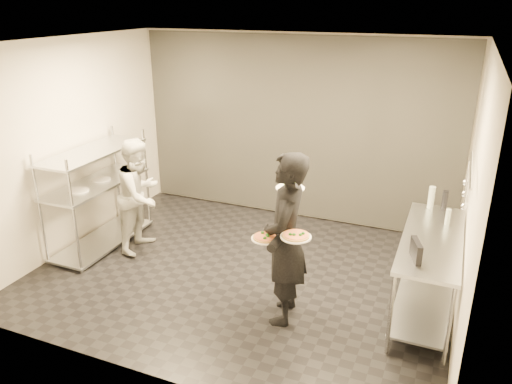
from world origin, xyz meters
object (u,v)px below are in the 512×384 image
at_px(pizza_plate_near, 265,238).
at_px(bottle_dark, 445,200).
at_px(pass_rack, 98,193).
at_px(waiter, 286,239).
at_px(bottle_clear, 448,217).
at_px(pos_monitor, 416,251).
at_px(prep_counter, 429,262).
at_px(pizza_plate_far, 296,236).
at_px(chef, 140,195).
at_px(salad_plate, 290,187).
at_px(bottle_green, 431,197).

bearing_deg(pizza_plate_near, bottle_dark, 45.37).
relative_size(pass_rack, pizza_plate_near, 5.67).
distance_m(waiter, pizza_plate_near, 0.24).
bearing_deg(bottle_clear, pos_monitor, -103.92).
height_order(prep_counter, bottle_dark, bottle_dark).
relative_size(prep_counter, pizza_plate_far, 5.88).
xyz_separation_m(chef, bottle_dark, (3.79, 0.67, 0.26)).
bearing_deg(pizza_plate_near, salad_plate, 78.97).
xyz_separation_m(waiter, pizza_plate_far, (0.17, -0.18, 0.16)).
distance_m(chef, pizza_plate_far, 2.71).
bearing_deg(prep_counter, pos_monitor, -101.83).
xyz_separation_m(pizza_plate_near, pizza_plate_far, (0.32, -0.01, 0.09)).
relative_size(prep_counter, bottle_clear, 10.12).
xyz_separation_m(pizza_plate_far, bottle_green, (1.14, 1.65, -0.03)).
height_order(chef, bottle_green, chef).
xyz_separation_m(prep_counter, pizza_plate_near, (-1.55, -0.83, 0.38)).
distance_m(bottle_green, bottle_clear, 0.46).
xyz_separation_m(chef, pos_monitor, (3.61, -0.70, 0.24)).
distance_m(pizza_plate_near, pos_monitor, 1.45).
bearing_deg(bottle_dark, pos_monitor, -97.55).
bearing_deg(bottle_dark, bottle_green, 180.00).
bearing_deg(bottle_dark, chef, -169.99).
bearing_deg(salad_plate, prep_counter, 13.80).
bearing_deg(prep_counter, pizza_plate_far, -145.42).
xyz_separation_m(waiter, bottle_clear, (1.51, 1.05, 0.08)).
bearing_deg(pizza_plate_near, bottle_clear, 36.25).
relative_size(pass_rack, pos_monitor, 5.92).
bearing_deg(chef, bottle_clear, -87.99).
bearing_deg(pos_monitor, prep_counter, 59.35).
distance_m(prep_counter, pizza_plate_far, 1.56).
xyz_separation_m(salad_plate, bottle_green, (1.37, 1.16, -0.34)).
bearing_deg(salad_plate, pizza_plate_near, -101.03).
xyz_separation_m(pass_rack, pos_monitor, (4.21, -0.57, 0.25)).
relative_size(waiter, pos_monitor, 6.89).
bearing_deg(pizza_plate_near, waiter, 47.72).
distance_m(prep_counter, waiter, 1.57).
bearing_deg(pizza_plate_far, pizza_plate_near, 177.83).
relative_size(pos_monitor, bottle_dark, 1.13).
bearing_deg(salad_plate, bottle_green, 40.25).
relative_size(pizza_plate_near, pos_monitor, 1.04).
distance_m(prep_counter, pos_monitor, 0.70).
height_order(bottle_clear, bottle_dark, bottle_dark).
bearing_deg(pizza_plate_near, pos_monitor, 10.30).
bearing_deg(waiter, pos_monitor, 83.83).
bearing_deg(pos_monitor, chef, 150.15).
bearing_deg(waiter, prep_counter, 105.27).
distance_m(pizza_plate_near, bottle_dark, 2.29).
height_order(pass_rack, bottle_clear, pass_rack).
relative_size(chef, bottle_green, 5.84).
bearing_deg(waiter, bottle_clear, 114.72).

